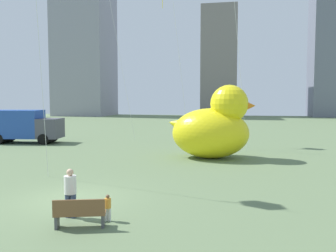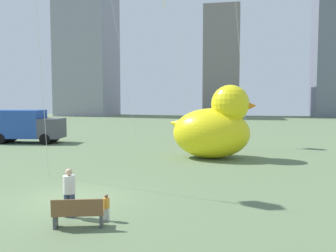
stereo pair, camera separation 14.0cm
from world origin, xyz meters
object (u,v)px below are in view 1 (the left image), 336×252
giant_inflatable_duck (213,127)px  person_child (108,206)px  park_bench (80,213)px  box_truck (23,126)px  person_adult (70,191)px

giant_inflatable_duck → person_child: bearing=-100.9°
park_bench → box_truck: (-13.69, 18.27, 0.98)m
box_truck → person_adult: bearing=-53.3°
person_adult → giant_inflatable_duck: size_ratio=0.28×
giant_inflatable_duck → box_truck: 17.42m
park_bench → giant_inflatable_duck: size_ratio=0.28×
park_bench → person_child: 0.97m
giant_inflatable_duck → person_adult: bearing=-106.6°
park_bench → person_adult: (-0.71, 0.86, 0.41)m
person_child → giant_inflatable_duck: size_ratio=0.15×
person_adult → person_child: person_adult is taller
person_child → box_truck: box_truck is taller
person_child → box_truck: size_ratio=0.13×
park_bench → box_truck: box_truck is taller
giant_inflatable_duck → box_truck: bearing=163.9°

